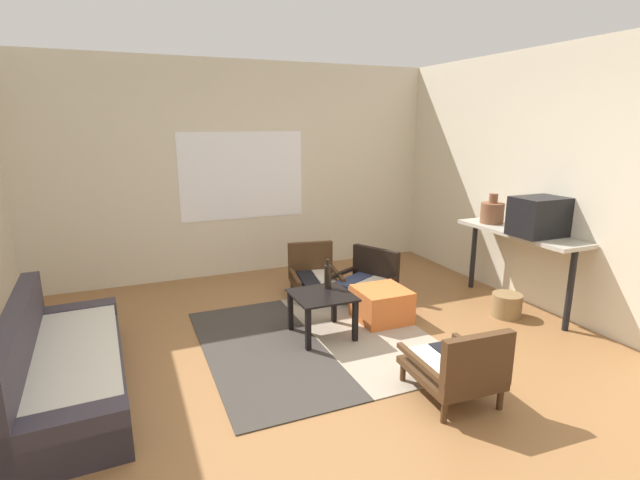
% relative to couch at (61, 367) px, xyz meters
% --- Properties ---
extents(ground_plane, '(7.80, 7.80, 0.00)m').
position_rel_couch_xyz_m(ground_plane, '(1.97, -0.64, -0.22)').
color(ground_plane, olive).
extents(far_wall_with_window, '(5.60, 0.13, 2.70)m').
position_rel_couch_xyz_m(far_wall_with_window, '(1.97, 2.42, 1.13)').
color(far_wall_with_window, beige).
rests_on(far_wall_with_window, ground).
extents(side_wall_right, '(0.12, 6.60, 2.70)m').
position_rel_couch_xyz_m(side_wall_right, '(4.63, -0.34, 1.13)').
color(side_wall_right, beige).
rests_on(side_wall_right, ground).
extents(area_rug, '(2.01, 2.14, 0.01)m').
position_rel_couch_xyz_m(area_rug, '(2.06, 0.08, -0.21)').
color(area_rug, '#38332D').
rests_on(area_rug, ground).
extents(couch, '(0.80, 2.02, 0.68)m').
position_rel_couch_xyz_m(couch, '(0.00, 0.00, 0.00)').
color(couch, '#38333D').
rests_on(couch, ground).
extents(coffee_table, '(0.54, 0.54, 0.41)m').
position_rel_couch_xyz_m(coffee_table, '(2.14, 0.15, 0.11)').
color(coffee_table, black).
rests_on(coffee_table, ground).
extents(armchair_by_window, '(0.63, 0.71, 0.57)m').
position_rel_couch_xyz_m(armchair_by_window, '(2.50, 1.24, 0.02)').
color(armchair_by_window, '#472D19').
rests_on(armchair_by_window, ground).
extents(armchair_striped_foreground, '(0.57, 0.66, 0.59)m').
position_rel_couch_xyz_m(armchair_striped_foreground, '(2.60, -1.20, 0.05)').
color(armchair_striped_foreground, '#472D19').
rests_on(armchair_striped_foreground, ground).
extents(armchair_corner, '(0.79, 0.80, 0.56)m').
position_rel_couch_xyz_m(armchair_corner, '(2.97, 0.83, 0.03)').
color(armchair_corner, black).
rests_on(armchair_corner, ground).
extents(ottoman_orange, '(0.49, 0.49, 0.34)m').
position_rel_couch_xyz_m(ottoman_orange, '(2.83, 0.24, -0.05)').
color(ottoman_orange, '#D1662D').
rests_on(ottoman_orange, ground).
extents(console_shelf, '(0.44, 1.46, 0.84)m').
position_rel_couch_xyz_m(console_shelf, '(4.34, 0.02, 0.53)').
color(console_shelf, '#B2AD9E').
rests_on(console_shelf, ground).
extents(crt_television, '(0.53, 0.37, 0.39)m').
position_rel_couch_xyz_m(crt_television, '(4.34, -0.21, 0.82)').
color(crt_television, black).
rests_on(crt_television, console_shelf).
extents(clay_vase, '(0.25, 0.25, 0.33)m').
position_rel_couch_xyz_m(clay_vase, '(4.34, 0.44, 0.75)').
color(clay_vase, brown).
rests_on(clay_vase, console_shelf).
extents(glass_bottle, '(0.07, 0.07, 0.28)m').
position_rel_couch_xyz_m(glass_bottle, '(2.25, 0.28, 0.32)').
color(glass_bottle, black).
rests_on(glass_bottle, coffee_table).
extents(wicker_basket, '(0.30, 0.30, 0.24)m').
position_rel_couch_xyz_m(wicker_basket, '(4.07, -0.16, -0.10)').
color(wicker_basket, olive).
rests_on(wicker_basket, ground).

